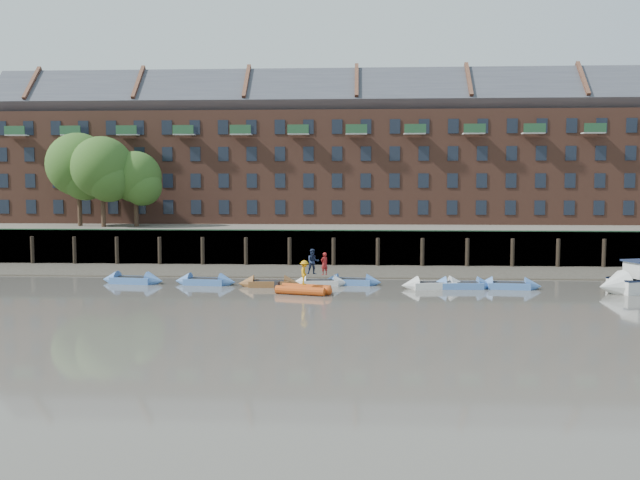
# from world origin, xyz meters

# --- Properties ---
(ground) EXTENTS (220.00, 220.00, 0.00)m
(ground) POSITION_xyz_m (0.00, 0.00, 0.00)
(ground) COLOR #5A554C
(ground) RESTS_ON ground
(foreshore) EXTENTS (110.00, 8.00, 0.50)m
(foreshore) POSITION_xyz_m (0.00, 18.00, 0.00)
(foreshore) COLOR #3D382F
(foreshore) RESTS_ON ground
(mud_band) EXTENTS (110.00, 1.60, 0.10)m
(mud_band) POSITION_xyz_m (0.00, 14.60, 0.00)
(mud_band) COLOR #4C4336
(mud_band) RESTS_ON ground
(river_wall) EXTENTS (110.00, 1.23, 3.30)m
(river_wall) POSITION_xyz_m (-0.00, 22.38, 1.59)
(river_wall) COLOR #2D2A26
(river_wall) RESTS_ON ground
(bank_terrace) EXTENTS (110.00, 28.00, 3.20)m
(bank_terrace) POSITION_xyz_m (0.00, 36.00, 1.60)
(bank_terrace) COLOR #5E594D
(bank_terrace) RESTS_ON ground
(apartment_terrace) EXTENTS (80.60, 15.56, 20.98)m
(apartment_terrace) POSITION_xyz_m (-0.00, 36.99, 12.82)
(apartment_terrace) COLOR brown
(apartment_terrace) RESTS_ON bank_terrace
(tree_cluster) EXTENTS (11.76, 7.74, 9.40)m
(tree_cluster) POSITION_xyz_m (-25.62, 27.35, 9.00)
(tree_cluster) COLOR #3A281C
(tree_cluster) RESTS_ON bank_terrace
(rowboat_0) EXTENTS (5.00, 2.11, 1.41)m
(rowboat_0) POSITION_xyz_m (-16.73, 10.37, 0.25)
(rowboat_0) COLOR #4977BE
(rowboat_0) RESTS_ON ground
(rowboat_1) EXTENTS (4.77, 1.86, 1.35)m
(rowboat_1) POSITION_xyz_m (-11.13, 10.04, 0.24)
(rowboat_1) COLOR #4977BE
(rowboat_1) RESTS_ON ground
(rowboat_2) EXTENTS (4.53, 1.48, 1.30)m
(rowboat_2) POSITION_xyz_m (-6.26, 9.29, 0.23)
(rowboat_2) COLOR brown
(rowboat_2) RESTS_ON ground
(rowboat_3) EXTENTS (4.22, 1.55, 1.20)m
(rowboat_3) POSITION_xyz_m (-2.60, 10.02, 0.21)
(rowboat_3) COLOR silver
(rowboat_3) RESTS_ON ground
(rowboat_4) EXTENTS (4.48, 1.83, 1.26)m
(rowboat_4) POSITION_xyz_m (-0.24, 10.65, 0.22)
(rowboat_4) COLOR #4977BE
(rowboat_4) RESTS_ON ground
(rowboat_5) EXTENTS (4.89, 2.11, 1.37)m
(rowboat_5) POSITION_xyz_m (5.62, 9.10, 0.24)
(rowboat_5) COLOR silver
(rowboat_5) RESTS_ON ground
(rowboat_6) EXTENTS (4.60, 1.48, 1.32)m
(rowboat_6) POSITION_xyz_m (7.61, 9.20, 0.23)
(rowboat_6) COLOR #4977BE
(rowboat_6) RESTS_ON ground
(rowboat_7) EXTENTS (4.65, 1.79, 1.32)m
(rowboat_7) POSITION_xyz_m (10.93, 9.27, 0.23)
(rowboat_7) COLOR #4977BE
(rowboat_7) RESTS_ON ground
(rib_tender) EXTENTS (3.92, 2.68, 0.66)m
(rib_tender) POSITION_xyz_m (-3.38, 6.31, 0.29)
(rib_tender) COLOR #C94814
(rib_tender) RESTS_ON ground
(motor_launch) EXTENTS (7.21, 4.38, 2.83)m
(motor_launch) POSITION_xyz_m (19.35, 8.12, 0.72)
(motor_launch) COLOR silver
(motor_launch) RESTS_ON ground
(person_rower_a) EXTENTS (0.71, 0.69, 1.65)m
(person_rower_a) POSITION_xyz_m (-2.27, 9.94, 1.63)
(person_rower_a) COLOR maroon
(person_rower_a) RESTS_ON rowboat_3
(person_rower_b) EXTENTS (1.04, 0.89, 1.88)m
(person_rower_b) POSITION_xyz_m (-3.12, 10.23, 1.75)
(person_rower_b) COLOR #19233F
(person_rower_b) RESTS_ON rowboat_3
(person_rib_crew) EXTENTS (0.63, 1.08, 1.67)m
(person_rib_crew) POSITION_xyz_m (-3.45, 6.30, 1.45)
(person_rib_crew) COLOR orange
(person_rib_crew) RESTS_ON rib_tender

